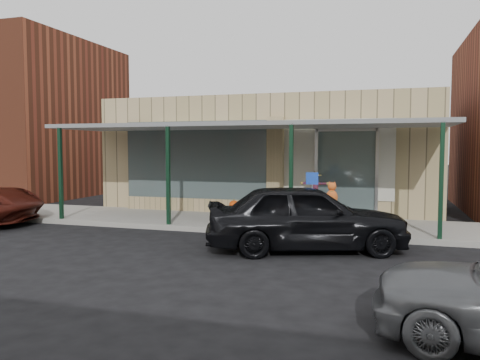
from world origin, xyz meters
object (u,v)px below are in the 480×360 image
(barrel_scarecrow, at_px, (314,203))
(parked_sedan, at_px, (306,217))
(barrel_pumpkin, at_px, (234,212))
(handicap_sign, at_px, (312,193))

(barrel_scarecrow, distance_m, parked_sedan, 3.90)
(barrel_pumpkin, xyz_separation_m, parked_sedan, (2.71, -2.94, 0.41))
(handicap_sign, bearing_deg, barrel_scarecrow, 90.63)
(barrel_scarecrow, bearing_deg, parked_sedan, -71.96)
(barrel_pumpkin, height_order, parked_sedan, parked_sedan)
(barrel_scarecrow, xyz_separation_m, handicap_sign, (0.22, -2.07, 0.50))
(barrel_scarecrow, distance_m, barrel_pumpkin, 2.55)
(barrel_scarecrow, xyz_separation_m, barrel_pumpkin, (-2.35, -0.94, -0.28))
(barrel_scarecrow, distance_m, handicap_sign, 2.14)
(barrel_scarecrow, height_order, handicap_sign, handicap_sign)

